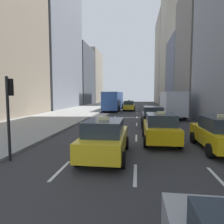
{
  "coord_description": "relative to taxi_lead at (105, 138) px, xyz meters",
  "views": [
    {
      "loc": [
        2.65,
        1.05,
        2.85
      ],
      "look_at": [
        0.82,
        15.37,
        1.57
      ],
      "focal_mm": 32.0,
      "sensor_mm": 36.0,
      "label": 1
    }
  ],
  "objects": [
    {
      "name": "sidewalk_left",
      "position": [
        -8.2,
        17.16,
        -0.81
      ],
      "size": [
        8.0,
        66.0,
        0.15
      ],
      "primitive_type": "cube",
      "color": "gray",
      "rests_on": "ground"
    },
    {
      "name": "lane_markings",
      "position": [
        1.4,
        13.16,
        -0.87
      ],
      "size": [
        5.72,
        56.0,
        0.01
      ],
      "color": "white",
      "rests_on": "ground"
    },
    {
      "name": "building_row_left",
      "position": [
        -15.2,
        23.38,
        13.0
      ],
      "size": [
        6.0,
        81.2,
        34.84
      ],
      "color": "slate",
      "rests_on": "ground"
    },
    {
      "name": "building_row_right",
      "position": [
        10.8,
        30.16,
        14.32
      ],
      "size": [
        6.0,
        80.78,
        37.34
      ],
      "color": "#4C515B",
      "rests_on": "ground"
    },
    {
      "name": "taxi_lead",
      "position": [
        0.0,
        0.0,
        0.0
      ],
      "size": [
        2.02,
        4.4,
        1.87
      ],
      "color": "yellow",
      "rests_on": "ground"
    },
    {
      "name": "taxi_second",
      "position": [
        5.6,
        1.75,
        0.0
      ],
      "size": [
        2.02,
        4.4,
        1.87
      ],
      "color": "yellow",
      "rests_on": "ground"
    },
    {
      "name": "taxi_third",
      "position": [
        0.0,
        26.16,
        0.0
      ],
      "size": [
        2.02,
        4.4,
        1.87
      ],
      "color": "yellow",
      "rests_on": "ground"
    },
    {
      "name": "taxi_fourth",
      "position": [
        2.8,
        3.12,
        0.0
      ],
      "size": [
        2.02,
        4.4,
        1.87
      ],
      "color": "yellow",
      "rests_on": "ground"
    },
    {
      "name": "sedan_silver_behind",
      "position": [
        2.8,
        9.06,
        0.03
      ],
      "size": [
        2.02,
        4.64,
        1.79
      ],
      "color": "black",
      "rests_on": "ground"
    },
    {
      "name": "city_bus",
      "position": [
        -2.81,
        26.73,
        0.91
      ],
      "size": [
        2.8,
        11.61,
        3.25
      ],
      "color": "#2D519E",
      "rests_on": "ground"
    },
    {
      "name": "box_truck",
      "position": [
        5.6,
        16.63,
        0.83
      ],
      "size": [
        2.58,
        8.4,
        3.15
      ],
      "color": "#262628",
      "rests_on": "ground"
    },
    {
      "name": "traffic_light_pole",
      "position": [
        -3.95,
        -0.97,
        1.53
      ],
      "size": [
        0.24,
        0.42,
        3.6
      ],
      "color": "black",
      "rests_on": "ground"
    }
  ]
}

